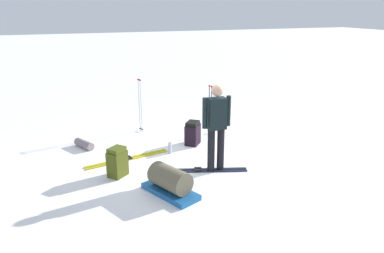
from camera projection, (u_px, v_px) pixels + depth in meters
ground_plane at (192, 158)px, 7.82m from camera, size 80.00×80.00×0.00m
skier_standing at (216, 124)px, 6.95m from camera, size 0.22×0.57×1.70m
ski_pair_near at (198, 170)px, 7.21m from camera, size 0.76×1.86×0.05m
ski_pair_far at (128, 159)px, 7.75m from camera, size 0.54×1.82×0.05m
backpack_large_dark at (117, 162)px, 6.92m from camera, size 0.42×0.43×0.57m
backpack_bright at (193, 133)px, 8.53m from camera, size 0.46×0.45×0.55m
ski_poles_planted_near at (210, 107)px, 9.11m from camera, size 0.15×0.09×1.24m
ski_poles_planted_far at (140, 103)px, 9.28m from camera, size 0.16×0.10×1.36m
gear_sled at (170, 182)px, 6.26m from camera, size 1.15×0.84×0.49m
sleeping_mat_rolled at (84, 144)px, 8.35m from camera, size 0.57×0.41×0.18m
thermos_bottle at (170, 148)px, 8.02m from camera, size 0.07×0.07×0.26m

